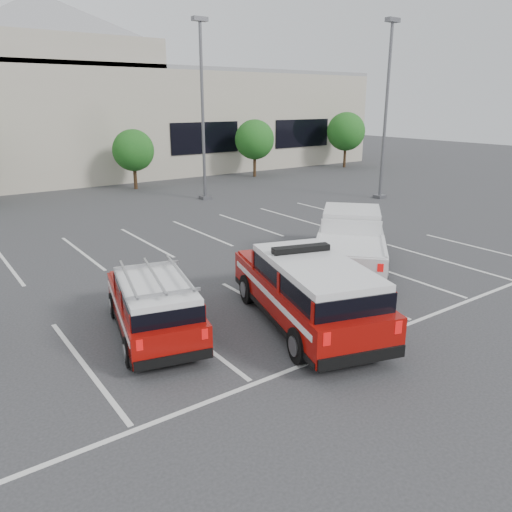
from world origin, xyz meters
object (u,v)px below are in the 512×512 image
(tree_right, at_px, (255,141))
(light_pole_right, at_px, (386,111))
(fire_chief_suv, at_px, (307,295))
(tree_far_right, at_px, (346,133))
(ladder_suv, at_px, (154,309))
(light_pole_mid, at_px, (203,111))
(white_pickup, at_px, (350,245))
(convention_building, at_px, (20,115))
(tree_mid_right, at_px, (134,152))

(tree_right, distance_m, light_pole_right, 12.32)
(light_pole_right, distance_m, fire_chief_suv, 19.92)
(tree_far_right, height_order, ladder_suv, tree_far_right)
(tree_far_right, bearing_deg, light_pole_mid, -161.52)
(white_pickup, bearing_deg, fire_chief_suv, -101.13)
(convention_building, xyz_separation_m, tree_far_right, (24.91, -9.82, -1.68))
(convention_building, distance_m, ladder_suv, 31.79)
(convention_building, bearing_deg, white_pickup, -81.36)
(convention_building, distance_m, fire_chief_suv, 33.36)
(white_pickup, distance_m, ladder_suv, 8.26)
(tree_right, distance_m, ladder_suv, 28.45)
(tree_far_right, relative_size, white_pickup, 0.77)
(light_pole_mid, bearing_deg, tree_mid_right, 107.52)
(white_pickup, bearing_deg, tree_mid_right, 135.61)
(fire_chief_suv, height_order, ladder_suv, fire_chief_suv)
(tree_far_right, xyz_separation_m, fire_chief_suv, (-24.93, -23.31, -2.19))
(tree_mid_right, relative_size, fire_chief_suv, 0.63)
(tree_mid_right, relative_size, tree_far_right, 0.82)
(tree_far_right, distance_m, ladder_suv, 35.78)
(light_pole_mid, xyz_separation_m, white_pickup, (-2.23, -14.34, -4.38))
(convention_building, height_order, tree_far_right, convention_building)
(light_pole_mid, height_order, ladder_suv, light_pole_mid)
(tree_right, distance_m, white_pickup, 22.94)
(tree_right, bearing_deg, white_pickup, -116.85)
(tree_right, height_order, ladder_suv, tree_right)
(convention_building, relative_size, white_pickup, 9.50)
(light_pole_mid, distance_m, fire_chief_suv, 19.07)
(fire_chief_suv, distance_m, white_pickup, 5.46)
(tree_mid_right, xyz_separation_m, tree_far_right, (20.00, 0.00, 0.54))
(tree_far_right, height_order, light_pole_mid, light_pole_mid)
(light_pole_right, height_order, white_pickup, light_pole_right)
(convention_building, distance_m, light_pole_mid, 17.27)
(light_pole_right, distance_m, ladder_suv, 22.05)
(tree_right, distance_m, tree_far_right, 10.00)
(tree_right, height_order, fire_chief_suv, tree_right)
(convention_building, height_order, light_pole_mid, convention_building)
(convention_building, distance_m, white_pickup, 30.81)
(light_pole_mid, xyz_separation_m, fire_chief_suv, (-6.84, -17.27, -4.33))
(tree_mid_right, distance_m, ladder_suv, 23.20)
(tree_right, height_order, white_pickup, tree_right)
(light_pole_right, bearing_deg, ladder_suv, -154.01)
(tree_far_right, bearing_deg, light_pole_right, -127.04)
(tree_mid_right, xyz_separation_m, light_pole_mid, (1.91, -6.05, 2.68))
(convention_building, xyz_separation_m, ladder_suv, (-3.59, -31.33, -4.01))
(tree_right, relative_size, tree_far_right, 0.91)
(convention_building, relative_size, fire_chief_suv, 9.54)
(tree_mid_right, relative_size, ladder_suv, 0.83)
(light_pole_mid, bearing_deg, ladder_suv, -123.94)
(fire_chief_suv, relative_size, white_pickup, 1.00)
(light_pole_right, height_order, ladder_suv, light_pole_right)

